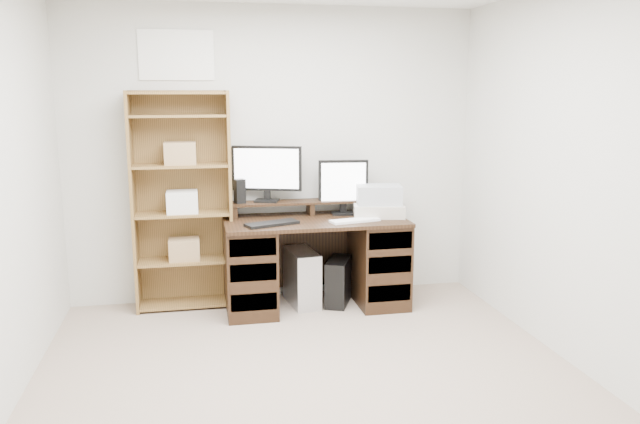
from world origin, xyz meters
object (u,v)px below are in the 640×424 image
object	(u,v)px
printer	(379,210)
tower_silver	(302,277)
desk	(315,261)
monitor_small	(343,185)
bookshelf	(182,199)
monitor_wide	(267,171)
tower_black	(338,281)

from	to	relation	value
printer	tower_silver	size ratio (longest dim) A/B	0.90
desk	printer	world-z (taller)	printer
printer	tower_silver	distance (m)	0.87
desk	monitor_small	world-z (taller)	monitor_small
desk	bookshelf	size ratio (longest dim) A/B	0.83
monitor_small	bookshelf	size ratio (longest dim) A/B	0.26
desk	tower_silver	bearing A→B (deg)	150.71
bookshelf	monitor_small	bearing A→B (deg)	-1.92
monitor_wide	printer	size ratio (longest dim) A/B	1.37
monitor_small	desk	bearing A→B (deg)	-143.49
tower_silver	tower_black	world-z (taller)	tower_silver
monitor_small	tower_black	size ratio (longest dim) A/B	1.10
desk	printer	size ratio (longest dim) A/B	3.57
printer	monitor_small	bearing A→B (deg)	162.66
tower_silver	bookshelf	world-z (taller)	bookshelf
printer	tower_black	bearing A→B (deg)	-166.48
desk	monitor_wide	xyz separation A→B (m)	(-0.37, 0.25, 0.74)
tower_silver	printer	bearing A→B (deg)	-11.11
desk	tower_black	distance (m)	0.28
desk	tower_silver	xyz separation A→B (m)	(-0.10, 0.06, -0.15)
monitor_small	bookshelf	distance (m)	1.36
desk	printer	bearing A→B (deg)	1.51
monitor_small	bookshelf	world-z (taller)	bookshelf
monitor_wide	desk	bearing A→B (deg)	-15.54
tower_black	bookshelf	world-z (taller)	bookshelf
printer	bookshelf	xyz separation A→B (m)	(-1.63, 0.20, 0.12)
monitor_wide	tower_silver	distance (m)	0.95
monitor_wide	bookshelf	world-z (taller)	bookshelf
desk	bookshelf	world-z (taller)	bookshelf
desk	tower_black	world-z (taller)	desk
monitor_wide	tower_black	xyz separation A→B (m)	(0.57, -0.24, -0.94)
monitor_wide	bookshelf	xyz separation A→B (m)	(-0.71, -0.03, -0.22)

